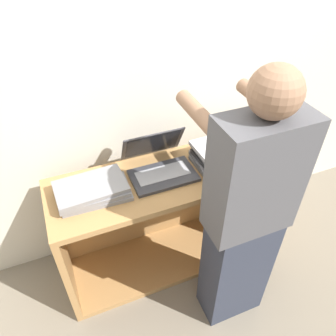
# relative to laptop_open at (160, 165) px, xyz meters

# --- Properties ---
(ground_plane) EXTENTS (12.00, 12.00, 0.00)m
(ground_plane) POSITION_rel_laptop_open_xyz_m (0.00, -0.29, -0.80)
(ground_plane) COLOR #756B5B
(wall_back) EXTENTS (8.00, 0.05, 2.40)m
(wall_back) POSITION_rel_laptop_open_xyz_m (0.00, 0.29, 0.40)
(wall_back) COLOR beige
(wall_back) RESTS_ON ground_plane
(cart) EXTENTS (1.30, 0.47, 0.75)m
(cart) POSITION_rel_laptop_open_xyz_m (0.00, 0.01, -0.42)
(cart) COLOR #A87A47
(cart) RESTS_ON ground_plane
(laptop_open) EXTENTS (0.36, 0.34, 0.22)m
(laptop_open) POSITION_rel_laptop_open_xyz_m (0.00, 0.00, 0.00)
(laptop_open) COLOR #333338
(laptop_open) RESTS_ON cart
(laptop_stack_left) EXTENTS (0.39, 0.24, 0.07)m
(laptop_stack_left) POSITION_rel_laptop_open_xyz_m (-0.39, -0.05, -0.01)
(laptop_stack_left) COLOR gray
(laptop_stack_left) RESTS_ON cart
(laptop_stack_right) EXTENTS (0.38, 0.25, 0.12)m
(laptop_stack_right) POSITION_rel_laptop_open_xyz_m (0.39, -0.06, 0.01)
(laptop_stack_right) COLOR gray
(laptop_stack_right) RESTS_ON cart
(person) EXTENTS (0.40, 0.52, 1.54)m
(person) POSITION_rel_laptop_open_xyz_m (0.25, -0.51, -0.03)
(person) COLOR #2D3342
(person) RESTS_ON ground_plane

